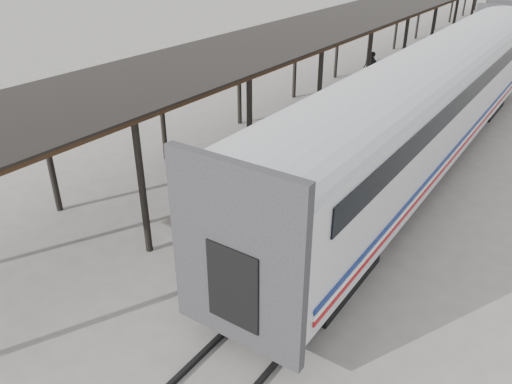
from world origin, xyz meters
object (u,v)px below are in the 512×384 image
object	(u,v)px
baggage_cart	(243,218)
luggage_tug	(399,67)
porter	(236,199)
pedestrian	(372,69)

from	to	relation	value
baggage_cart	luggage_tug	world-z (taller)	luggage_tug
baggage_cart	porter	size ratio (longest dim) A/B	1.59
porter	pedestrian	bearing A→B (deg)	5.82
luggage_tug	porter	distance (m)	21.19
pedestrian	luggage_tug	bearing A→B (deg)	-86.73
baggage_cart	porter	distance (m)	1.23
luggage_tug	porter	xyz separation A→B (m)	(3.02, -20.94, 1.09)
luggage_tug	pedestrian	bearing A→B (deg)	-104.36
baggage_cart	luggage_tug	xyz separation A→B (m)	(-2.77, 20.29, -0.08)
baggage_cart	pedestrian	world-z (taller)	pedestrian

